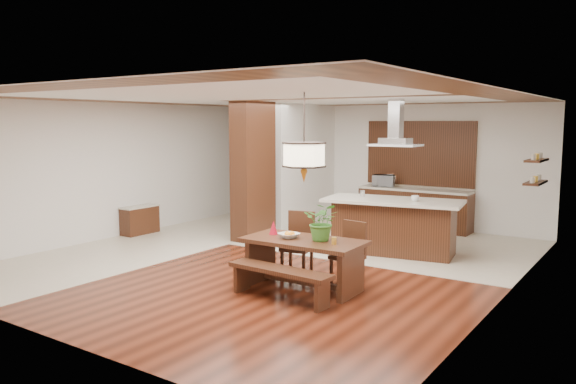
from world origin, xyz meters
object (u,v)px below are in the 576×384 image
Objects in this scene: range_hood at (396,122)px; microwave at (383,181)px; pendant_lantern at (304,138)px; island_cup at (415,198)px; dining_chair_left at (297,244)px; dining_chair_right at (347,254)px; dining_bench at (280,284)px; foliage_plant at (322,222)px; hallway_console at (140,220)px; fruit_bowl at (289,236)px; kitchen_island at (393,226)px; dining_table at (304,252)px.

range_hood reaches higher than microwave.
island_cup is at bearing 77.14° from pendant_lantern.
dining_chair_left is 4.94m from microwave.
dining_chair_left is 0.90m from dining_chair_right.
dining_bench is 1.11m from foliage_plant.
foliage_plant reaches higher than dining_chair_right.
fruit_bowl is at bearing -16.43° from hallway_console.
dining_chair_left is 2.56m from island_cup.
range_hood is (5.42, 1.41, 2.15)m from hallway_console.
dining_bench is 5.39× the size of fruit_bowl.
fruit_bowl is 0.11× the size of kitchen_island.
hallway_console is 5.60m from kitchen_island.
dining_chair_left is 7.55× the size of island_cup.
pendant_lantern reaches higher than kitchen_island.
hallway_console is at bearing 157.16° from dining_chair_left.
pendant_lantern and range_hood have the same top height.
dining_chair_left is at bearing -116.18° from island_cup.
dining_chair_left is 0.68m from fruit_bowl.
kitchen_island is (5.42, 1.40, 0.22)m from hallway_console.
foliage_plant reaches higher than kitchen_island.
microwave is at bearing 116.70° from dining_chair_right.
range_hood is at bearing 86.06° from pendant_lantern.
range_hood reaches higher than dining_table.
dining_bench is 1.31m from dining_chair_left.
range_hood is 6.59× the size of island_cup.
microwave reaches higher than fruit_bowl.
island_cup is at bearing -71.53° from microwave.
hallway_console is 1.56× the size of foliage_plant.
range_hood is 1.80× the size of microwave.
foliage_plant reaches higher than dining_chair_left.
range_hood is at bearing -77.89° from microwave.
pendant_lantern is 3.31m from kitchen_island.
kitchen_island is at bearing 61.71° from dining_chair_left.
microwave is at bearing 118.44° from range_hood.
dining_chair_right is 2.28m from kitchen_island.
foliage_plant is 2.73m from island_cup.
range_hood is at bearing 171.62° from island_cup.
island_cup is at bearing 12.92° from hallway_console.
kitchen_island is at bearing 86.05° from pendant_lantern.
range_hood reaches higher than hallway_console.
island_cup reaches higher than hallway_console.
pendant_lantern reaches higher than hallway_console.
pendant_lantern is at bearing -103.67° from kitchen_island.
foliage_plant is at bearing 12.30° from fruit_bowl.
hallway_console is at bearing -175.20° from kitchen_island.
dining_chair_right is at bearing -95.23° from island_cup.
island_cup is (0.63, 2.77, -1.15)m from pendant_lantern.
fruit_bowl is at bearing -108.23° from kitchen_island.
microwave is (-1.19, 5.39, -1.16)m from pendant_lantern.
island_cup is at bearing -17.55° from kitchen_island.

